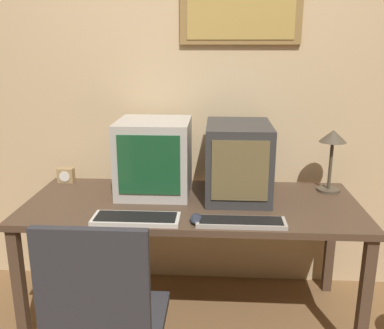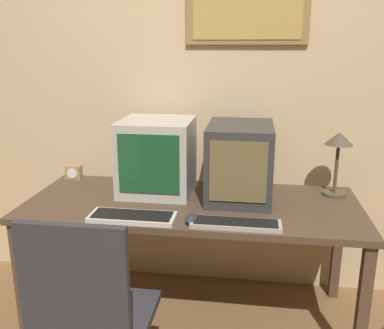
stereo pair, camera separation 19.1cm
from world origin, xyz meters
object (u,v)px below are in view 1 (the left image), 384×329
object	(u,v)px
mouse_near_keyboard	(196,219)
desk_clock	(66,175)
monitor_right	(238,161)
keyboard_main	(136,219)
desk_lamp	(332,145)
monitor_left	(154,157)
keyboard_side	(241,222)

from	to	relation	value
mouse_near_keyboard	desk_clock	size ratio (longest dim) A/B	1.15
desk_clock	monitor_right	bearing A→B (deg)	-9.99
desk_clock	keyboard_main	bearing A→B (deg)	-46.51
monitor_right	desk_lamp	xyz separation A→B (m)	(0.56, 0.12, 0.07)
monitor_left	desk_lamp	distance (m)	1.06
monitor_right	mouse_near_keyboard	size ratio (longest dim) A/B	4.14
mouse_near_keyboard	desk_clock	bearing A→B (deg)	145.74
keyboard_side	desk_lamp	world-z (taller)	desk_lamp
mouse_near_keyboard	desk_lamp	size ratio (longest dim) A/B	0.31
monitor_left	desk_clock	distance (m)	0.65
keyboard_main	desk_clock	world-z (taller)	desk_clock
monitor_right	mouse_near_keyboard	xyz separation A→B (m)	(-0.22, -0.40, -0.20)
keyboard_main	keyboard_side	size ratio (longest dim) A/B	0.99
monitor_left	keyboard_main	world-z (taller)	monitor_left
monitor_right	mouse_near_keyboard	distance (m)	0.50
desk_lamp	monitor_left	bearing A→B (deg)	-175.47
monitor_left	desk_lamp	world-z (taller)	monitor_left
keyboard_main	desk_lamp	world-z (taller)	desk_lamp
monitor_left	keyboard_main	xyz separation A→B (m)	(-0.03, -0.44, -0.21)
monitor_left	desk_clock	world-z (taller)	monitor_left
keyboard_main	mouse_near_keyboard	world-z (taller)	mouse_near_keyboard
mouse_near_keyboard	desk_lamp	bearing A→B (deg)	33.64
monitor_right	keyboard_side	xyz separation A→B (m)	(0.00, -0.42, -0.20)
monitor_right	keyboard_side	world-z (taller)	monitor_right
monitor_right	desk_lamp	distance (m)	0.58
monitor_right	monitor_left	bearing A→B (deg)	175.96
monitor_right	desk_clock	bearing A→B (deg)	170.01
monitor_left	keyboard_side	distance (m)	0.70
desk_clock	desk_lamp	size ratio (longest dim) A/B	0.27
keyboard_main	desk_clock	distance (m)	0.83
monitor_left	desk_lamp	xyz separation A→B (m)	(1.05, 0.08, 0.07)
mouse_near_keyboard	desk_lamp	xyz separation A→B (m)	(0.78, 0.52, 0.27)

